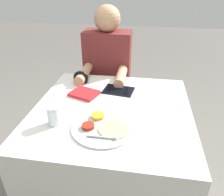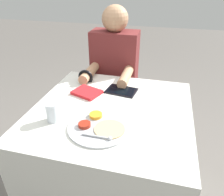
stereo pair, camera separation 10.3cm
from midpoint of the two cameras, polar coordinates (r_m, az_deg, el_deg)
The scene contains 7 objects.
ground_plane at distance 1.79m, azimuth -1.80°, elevation -23.36°, with size 12.00×12.00×0.00m, color #605B56.
dining_table at distance 1.51m, azimuth -2.03°, elevation -14.81°, with size 0.91×0.91×0.75m.
thali_tray at distance 1.12m, azimuth -4.94°, elevation -7.55°, with size 0.33×0.33×0.03m.
red_notebook at distance 1.43m, azimuth -9.28°, elevation 1.08°, with size 0.21×0.18×0.02m.
tablet_device at distance 1.46m, azimuth -0.29°, elevation 2.01°, with size 0.22×0.17×0.01m.
person_diner at distance 1.90m, azimuth -2.69°, elevation 3.43°, with size 0.38×0.49×1.24m.
drinking_glass at distance 1.17m, azimuth -17.40°, elevation -4.37°, with size 0.07×0.07×0.11m.
Camera 1 is at (0.17, -1.06, 1.43)m, focal length 35.00 mm.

